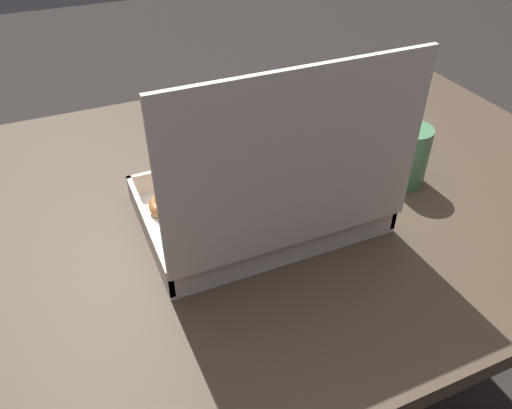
{
  "coord_description": "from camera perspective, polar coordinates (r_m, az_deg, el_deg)",
  "views": [
    {
      "loc": [
        0.32,
        0.64,
        1.22
      ],
      "look_at": [
        0.07,
        0.06,
        0.74
      ],
      "focal_mm": 35.0,
      "sensor_mm": 36.0,
      "label": 1
    }
  ],
  "objects": [
    {
      "name": "ground_plane",
      "position": [
        1.42,
        1.6,
        -22.31
      ],
      "size": [
        8.0,
        8.0,
        0.0
      ],
      "primitive_type": "plane",
      "color": "#2D2826"
    },
    {
      "name": "dining_table",
      "position": [
        0.94,
        2.25,
        -2.5
      ],
      "size": [
        1.18,
        0.87,
        0.72
      ],
      "color": "#4C3D2D",
      "rests_on": "ground_plane"
    },
    {
      "name": "donut_box",
      "position": [
        0.74,
        0.96,
        0.55
      ],
      "size": [
        0.36,
        0.26,
        0.3
      ],
      "color": "white",
      "rests_on": "dining_table"
    },
    {
      "name": "coffee_mug",
      "position": [
        0.9,
        16.87,
        5.47
      ],
      "size": [
        0.07,
        0.07,
        0.1
      ],
      "color": "#4C8456",
      "rests_on": "dining_table"
    }
  ]
}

